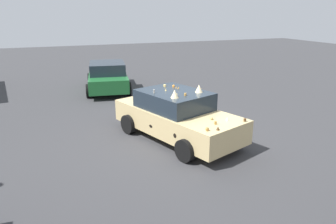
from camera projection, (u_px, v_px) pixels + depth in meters
The scene contains 3 objects.
ground_plane at pixel (177, 138), 9.87m from camera, with size 60.00×60.00×0.00m, color #38383A.
art_car_decorated at pixel (176, 115), 9.67m from camera, with size 4.65×3.09×1.73m.
parked_sedan_near_right at pixel (108, 76), 15.66m from camera, with size 4.61×2.57×1.44m.
Camera 1 is at (-8.42, 3.59, 3.81)m, focal length 33.47 mm.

